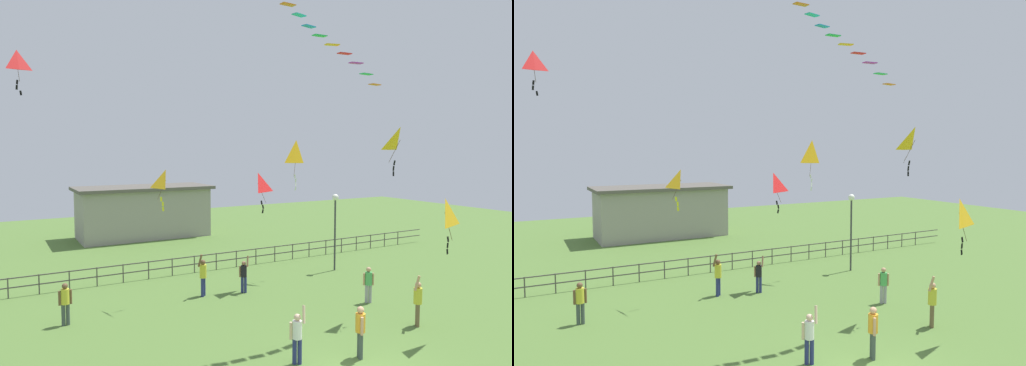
# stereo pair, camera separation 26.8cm
# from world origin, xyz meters

# --- Properties ---
(lamppost) EXTENTS (0.36, 0.36, 4.31)m
(lamppost) POSITION_xyz_m (7.27, 10.60, 3.15)
(lamppost) COLOR #38383D
(lamppost) RESTS_ON ground_plane
(person_0) EXTENTS (0.50, 0.31, 1.66)m
(person_0) POSITION_xyz_m (-7.08, 9.20, 0.95)
(person_0) COLOR #3F4C47
(person_0) RESTS_ON ground_plane
(person_1) EXTENTS (0.32, 0.47, 1.72)m
(person_1) POSITION_xyz_m (0.86, 1.42, 0.99)
(person_1) COLOR #3F4C47
(person_1) RESTS_ON ground_plane
(person_2) EXTENTS (0.43, 0.30, 1.60)m
(person_2) POSITION_xyz_m (4.97, 5.43, 0.92)
(person_2) COLOR #99999E
(person_2) RESTS_ON ground_plane
(person_3) EXTENTS (0.51, 0.42, 2.01)m
(person_3) POSITION_xyz_m (-1.03, 9.93, 1.01)
(person_3) COLOR navy
(person_3) RESTS_ON ground_plane
(person_4) EXTENTS (0.46, 0.42, 1.91)m
(person_4) POSITION_xyz_m (-1.17, 2.07, 0.96)
(person_4) COLOR navy
(person_4) RESTS_ON ground_plane
(person_5) EXTENTS (0.50, 0.43, 2.03)m
(person_5) POSITION_xyz_m (4.69, 2.44, 1.02)
(person_5) COLOR brown
(person_5) RESTS_ON ground_plane
(person_6) EXTENTS (0.42, 0.43, 1.79)m
(person_6) POSITION_xyz_m (0.86, 9.45, 0.90)
(person_6) COLOR navy
(person_6) RESTS_ON ground_plane
(kite_0) EXTENTS (0.79, 0.72, 1.89)m
(kite_0) POSITION_xyz_m (-8.28, 12.81, 10.46)
(kite_0) COLOR red
(kite_1) EXTENTS (1.01, 1.01, 2.63)m
(kite_1) POSITION_xyz_m (4.94, 11.09, 6.52)
(kite_1) COLOR yellow
(kite_3) EXTENTS (1.13, 0.91, 1.97)m
(kite_3) POSITION_xyz_m (2.03, 10.15, 5.08)
(kite_3) COLOR red
(kite_4) EXTENTS (0.76, 0.96, 1.79)m
(kite_4) POSITION_xyz_m (-2.71, 10.07, 5.39)
(kite_4) COLOR yellow
(kite_5) EXTENTS (1.10, 0.63, 1.99)m
(kite_5) POSITION_xyz_m (4.68, 1.31, 4.50)
(kite_5) COLOR yellow
(kite_7) EXTENTS (1.04, 0.86, 1.94)m
(kite_7) POSITION_xyz_m (5.00, 3.80, 7.13)
(kite_7) COLOR yellow
(waterfront_railing) EXTENTS (36.02, 0.06, 0.95)m
(waterfront_railing) POSITION_xyz_m (-0.37, 14.00, 0.62)
(waterfront_railing) COLOR #4C4742
(waterfront_railing) RESTS_ON ground_plane
(pavilion_building) EXTENTS (10.16, 4.81, 3.95)m
(pavilion_building) POSITION_xyz_m (0.82, 26.00, 2.00)
(pavilion_building) COLOR gray
(pavilion_building) RESTS_ON ground_plane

